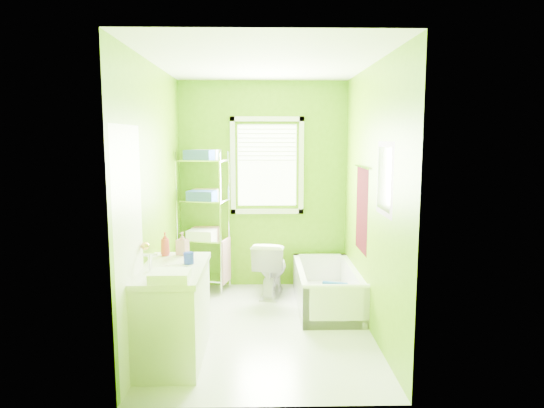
{
  "coord_description": "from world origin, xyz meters",
  "views": [
    {
      "loc": [
        -0.02,
        -4.67,
        1.91
      ],
      "look_at": [
        0.09,
        0.25,
        1.23
      ],
      "focal_mm": 32.0,
      "sensor_mm": 36.0,
      "label": 1
    }
  ],
  "objects_px": {
    "toilet": "(271,268)",
    "wire_shelf_unit": "(205,205)",
    "vanity": "(173,309)",
    "bathtub": "(327,294)"
  },
  "relations": [
    {
      "from": "bathtub",
      "to": "wire_shelf_unit",
      "type": "xyz_separation_m",
      "value": [
        -1.44,
        0.67,
        0.93
      ]
    },
    {
      "from": "wire_shelf_unit",
      "to": "bathtub",
      "type": "bearing_deg",
      "value": -24.9
    },
    {
      "from": "bathtub",
      "to": "wire_shelf_unit",
      "type": "bearing_deg",
      "value": 155.1
    },
    {
      "from": "bathtub",
      "to": "vanity",
      "type": "distance_m",
      "value": 1.96
    },
    {
      "from": "toilet",
      "to": "wire_shelf_unit",
      "type": "relative_size",
      "value": 0.39
    },
    {
      "from": "wire_shelf_unit",
      "to": "toilet",
      "type": "bearing_deg",
      "value": -15.66
    },
    {
      "from": "vanity",
      "to": "wire_shelf_unit",
      "type": "relative_size",
      "value": 0.61
    },
    {
      "from": "vanity",
      "to": "wire_shelf_unit",
      "type": "height_order",
      "value": "wire_shelf_unit"
    },
    {
      "from": "toilet",
      "to": "wire_shelf_unit",
      "type": "xyz_separation_m",
      "value": [
        -0.81,
        0.23,
        0.74
      ]
    },
    {
      "from": "bathtub",
      "to": "toilet",
      "type": "distance_m",
      "value": 0.79
    }
  ]
}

